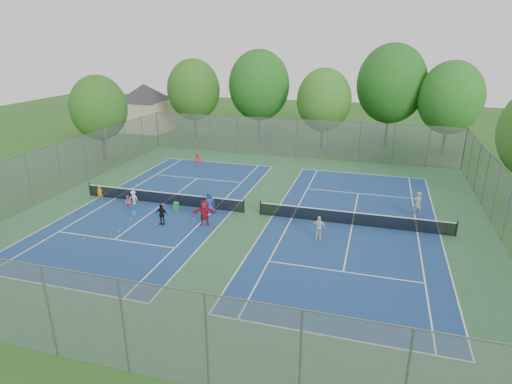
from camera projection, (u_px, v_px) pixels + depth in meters
The scene contains 39 objects.
ground at pixel (252, 214), 30.43m from camera, with size 120.00×120.00×0.00m, color #25541A.
court_pad at pixel (252, 214), 30.43m from camera, with size 32.00×32.00×0.01m, color #2E6239.
court_left at pixel (163, 204), 32.26m from camera, with size 10.97×23.77×0.01m, color navy.
court_right at pixel (352, 225), 28.59m from camera, with size 10.97×23.77×0.01m, color navy.
net_left at pixel (163, 198), 32.11m from camera, with size 12.87×0.10×0.91m, color black.
net_right at pixel (353, 219), 28.44m from camera, with size 12.87×0.10×0.91m, color black.
fence_north at pixel (296, 139), 44.22m from camera, with size 32.00×0.10×4.00m, color gray.
fence_south at pixel (124, 327), 15.29m from camera, with size 32.00×0.10×4.00m, color gray.
fence_west at pixel (59, 169), 33.95m from camera, with size 32.00×0.10×4.00m, color gray.
fence_east at pixel (508, 212), 25.56m from camera, with size 32.00×0.10×4.00m, color gray.
house at pixel (145, 99), 56.47m from camera, with size 11.03×11.03×7.30m.
tree_nw at pixel (194, 90), 52.00m from camera, with size 6.40×6.40×9.58m.
tree_nl at pixel (259, 85), 50.58m from camera, with size 7.20×7.20×10.69m.
tree_nc at pixel (324, 100), 47.07m from camera, with size 6.00×6.00×8.85m.
tree_nr at pixel (391, 84), 47.39m from camera, with size 7.60×7.60×11.42m.
tree_ne at pixel (451, 98), 44.37m from camera, with size 6.60×6.60×9.77m.
tree_side_w at pixel (99, 108), 42.68m from camera, with size 5.60×5.60×8.47m.
ball_crate at pixel (134, 214), 30.09m from camera, with size 0.33×0.33×0.29m, color blue.
ball_hopper at pixel (176, 206), 30.91m from camera, with size 0.31×0.31×0.62m, color green.
student_a at pixel (100, 193), 32.86m from camera, with size 0.41×0.27×1.11m, color orange.
student_b at pixel (128, 202), 31.13m from camera, with size 0.50×0.39×1.02m, color #D0517B.
student_c at pixel (133, 197), 32.00m from camera, with size 0.70×0.40×1.08m, color silver.
student_d at pixel (162, 214), 28.44m from camera, with size 0.85×0.35×1.45m, color black.
student_e at pixel (210, 202), 30.41m from camera, with size 0.75×0.49×1.54m, color navy.
student_f at pixel (204, 213), 28.28m from camera, with size 1.65×0.53×1.78m, color maroon.
child_far_baseline at pixel (198, 160), 41.72m from camera, with size 0.82×0.47×1.27m, color #AC2818.
instructor at pixel (417, 204), 29.76m from camera, with size 0.66×0.43×1.81m, color #949497.
teen_court_b at pixel (319, 228), 26.38m from camera, with size 0.89×0.37×1.51m, color silver.
tennis_ball_0 at pixel (119, 232), 27.45m from camera, with size 0.07×0.07×0.07m, color #C2DD33.
tennis_ball_1 at pixel (84, 239), 26.50m from camera, with size 0.07×0.07×0.07m, color yellow.
tennis_ball_2 at pixel (186, 215), 30.08m from camera, with size 0.07×0.07×0.07m, color gold.
tennis_ball_3 at pixel (156, 224), 28.58m from camera, with size 0.07×0.07×0.07m, color yellow.
tennis_ball_4 at pixel (188, 220), 29.32m from camera, with size 0.07×0.07×0.07m, color #B8C92E.
tennis_ball_5 at pixel (173, 224), 28.61m from camera, with size 0.07×0.07×0.07m, color #B3C92E.
tennis_ball_6 at pixel (111, 235), 27.03m from camera, with size 0.07×0.07×0.07m, color #BDD631.
tennis_ball_7 at pixel (94, 238), 26.71m from camera, with size 0.07×0.07×0.07m, color #A0C32D.
tennis_ball_8 at pixel (99, 238), 26.58m from camera, with size 0.07×0.07×0.07m, color yellow.
tennis_ball_9 at pixel (194, 219), 29.44m from camera, with size 0.07×0.07×0.07m, color yellow.
tennis_ball_10 at pixel (131, 219), 29.45m from camera, with size 0.07×0.07×0.07m, color #C6D331.
Camera 1 is at (8.10, -26.93, 11.74)m, focal length 30.00 mm.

